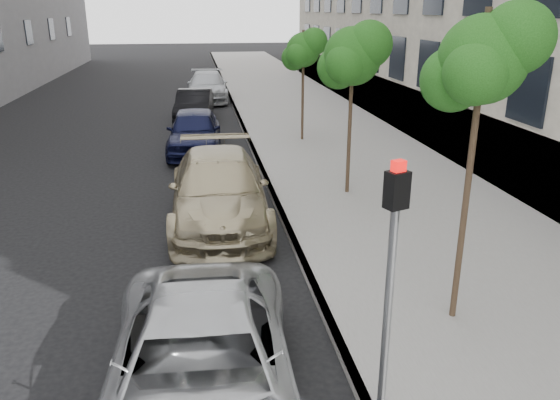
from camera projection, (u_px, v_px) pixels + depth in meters
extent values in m
cube|color=gray|center=(289.00, 101.00, 30.15)|extent=(6.40, 72.00, 0.14)
cube|color=#9E9B93|center=(232.00, 103.00, 29.70)|extent=(0.15, 72.00, 0.14)
cylinder|color=#38281C|center=(469.00, 176.00, 8.19)|extent=(0.10, 0.10, 4.80)
sphere|color=#1C4F14|center=(483.00, 60.00, 7.63)|extent=(1.26, 1.26, 1.26)
sphere|color=#1C4F14|center=(517.00, 38.00, 7.39)|extent=(1.01, 1.01, 1.01)
sphere|color=#1C4F14|center=(452.00, 80.00, 7.92)|extent=(0.94, 0.94, 0.94)
cylinder|color=#38281C|center=(350.00, 114.00, 14.33)|extent=(0.10, 0.10, 4.33)
sphere|color=#1C4F14|center=(353.00, 56.00, 13.85)|extent=(1.48, 1.48, 1.48)
sphere|color=#1C4F14|center=(369.00, 44.00, 13.61)|extent=(1.19, 1.19, 1.19)
sphere|color=#1C4F14|center=(338.00, 68.00, 14.13)|extent=(1.11, 1.11, 1.11)
cylinder|color=#38281C|center=(303.00, 86.00, 20.44)|extent=(0.10, 0.10, 4.04)
sphere|color=#1C4F14|center=(303.00, 50.00, 20.00)|extent=(1.25, 1.25, 1.25)
sphere|color=#1C4F14|center=(314.00, 42.00, 19.77)|extent=(1.00, 1.00, 1.00)
sphere|color=#1C4F14|center=(294.00, 58.00, 20.29)|extent=(0.94, 0.94, 0.94)
cylinder|color=#939699|center=(387.00, 316.00, 6.42)|extent=(0.10, 0.10, 2.71)
cube|color=black|center=(397.00, 190.00, 5.90)|extent=(0.29, 0.25, 0.42)
cube|color=red|center=(399.00, 166.00, 5.81)|extent=(0.17, 0.14, 0.12)
imported|color=#A5A7AA|center=(201.00, 371.00, 6.67)|extent=(2.59, 5.25, 1.43)
imported|color=tan|center=(219.00, 189.00, 13.09)|extent=(2.39, 5.67, 1.63)
imported|color=black|center=(194.00, 131.00, 19.45)|extent=(2.05, 4.66, 1.56)
imported|color=black|center=(194.00, 106.00, 24.88)|extent=(1.92, 4.45, 1.43)
imported|color=#AAADB2|center=(207.00, 86.00, 30.59)|extent=(2.32, 5.45, 1.57)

